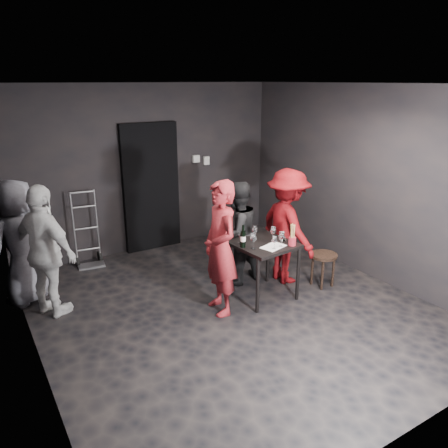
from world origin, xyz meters
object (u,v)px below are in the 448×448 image
wine_bottle (243,239)px  breadstick_cup (292,235)px  stool (323,260)px  woman_black (237,235)px  tasting_table (264,250)px  bystander_cream (45,247)px  man_maroon (287,222)px  hand_truck (89,252)px  server_red (220,242)px  bystander_grey (20,239)px

wine_bottle → breadstick_cup: (0.56, -0.28, 0.03)m
stool → woman_black: woman_black is taller
tasting_table → wine_bottle: 0.37m
bystander_cream → breadstick_cup: (2.72, -1.23, 0.01)m
man_maroon → wine_bottle: 0.90m
hand_truck → server_red: bearing=-58.0°
tasting_table → server_red: bearing=-177.0°
breadstick_cup → bystander_cream: bearing=155.7°
woman_black → breadstick_cup: (0.31, -0.80, 0.18)m
bystander_cream → stool: bearing=-137.8°
hand_truck → breadstick_cup: bearing=-44.0°
woman_black → bystander_grey: (-2.62, 0.95, 0.16)m
man_maroon → breadstick_cup: man_maroon is taller
bystander_grey → woman_black: bearing=127.3°
hand_truck → man_maroon: bearing=-33.7°
hand_truck → tasting_table: bearing=-45.0°
woman_black → breadstick_cup: size_ratio=4.66×
woman_black → server_red: bearing=33.6°
stool → server_red: bearing=174.5°
stool → server_red: (-1.57, 0.15, 0.53)m
hand_truck → server_red: 2.58m
tasting_table → man_maroon: man_maroon is taller
hand_truck → breadstick_cup: (1.93, -2.49, 0.67)m
stool → server_red: 1.66m
server_red → breadstick_cup: 0.95m
woman_black → man_maroon: (0.62, -0.32, 0.16)m
breadstick_cup → bystander_grey: bearing=149.2°
hand_truck → stool: size_ratio=2.50×
stool → bystander_cream: bystander_cream is taller
stool → woman_black: (-0.94, 0.73, 0.32)m
man_maroon → server_red: bearing=104.9°
woman_black → bystander_cream: (-2.41, 0.43, 0.18)m
breadstick_cup → woman_black: bearing=111.2°
bystander_cream → wine_bottle: size_ratio=6.09×
tasting_table → bystander_cream: bearing=158.4°
man_maroon → breadstick_cup: bearing=149.8°
hand_truck → stool: bearing=-35.2°
man_maroon → wine_bottle: (-0.88, -0.20, -0.01)m
hand_truck → man_maroon: (2.24, -2.01, 0.65)m
woman_black → bystander_grey: 2.79m
stool → bystander_grey: bystander_grey is taller
woman_black → breadstick_cup: bearing=101.7°
stool → server_red: server_red is taller
stool → wine_bottle: bearing=170.0°
bystander_cream → man_maroon: bearing=-132.6°
server_red → man_maroon: (1.24, 0.26, -0.05)m
server_red → bystander_cream: (-1.79, 1.01, -0.03)m
tasting_table → stool: 0.95m
stool → breadstick_cup: bearing=-174.4°
server_red → breadstick_cup: (0.93, -0.21, -0.03)m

